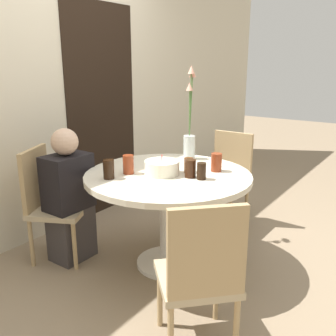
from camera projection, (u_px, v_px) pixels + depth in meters
name	position (u px, v px, depth m)	size (l,w,h in m)	color
ground_plane	(168.00, 264.00, 2.89)	(16.00, 16.00, 0.00)	#89755B
wall_back	(52.00, 86.00, 3.21)	(8.00, 0.05, 2.60)	beige
doorway_panel	(103.00, 112.00, 3.71)	(0.90, 0.01, 2.05)	black
dining_table	(168.00, 191.00, 2.72)	(1.20, 1.20, 0.73)	beige
chair_far_back	(49.00, 199.00, 2.88)	(0.54, 0.54, 0.88)	tan
chair_near_front	(201.00, 272.00, 1.88)	(0.57, 0.57, 0.88)	tan
chair_left_flank	(227.00, 175.00, 3.47)	(0.41, 0.41, 0.88)	tan
birthday_cake	(162.00, 167.00, 2.66)	(0.25, 0.25, 0.14)	white
flower_vase	(190.00, 128.00, 3.04)	(0.17, 0.11, 0.74)	silver
side_plate	(158.00, 162.00, 2.96)	(0.16, 0.16, 0.01)	silver
drink_glass_0	(202.00, 171.00, 2.54)	(0.06, 0.06, 0.12)	black
drink_glass_1	(109.00, 169.00, 2.55)	(0.08, 0.08, 0.13)	black
drink_glass_2	(128.00, 164.00, 2.66)	(0.08, 0.08, 0.14)	maroon
drink_glass_3	(189.00, 165.00, 2.69)	(0.07, 0.07, 0.11)	#51280F
drink_glass_4	(190.00, 168.00, 2.58)	(0.08, 0.08, 0.13)	#33190C
drink_glass_5	(216.00, 162.00, 2.72)	(0.08, 0.08, 0.13)	maroon
person_guest	(69.00, 200.00, 2.86)	(0.34, 0.24, 1.04)	#383333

